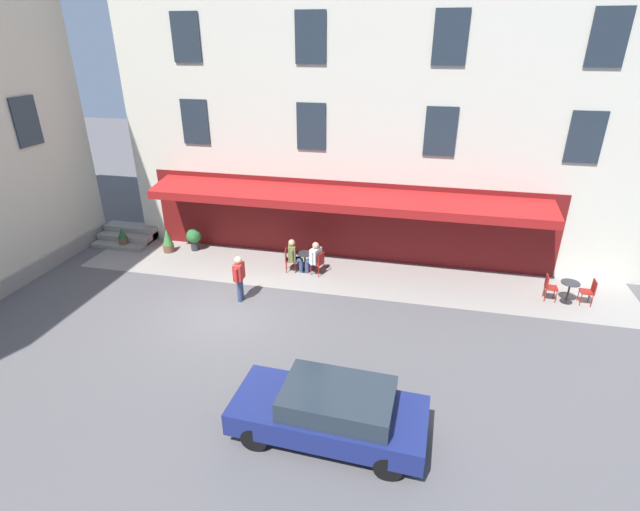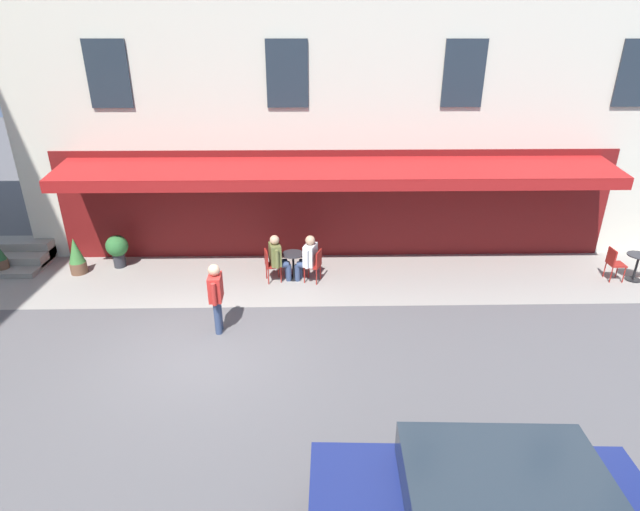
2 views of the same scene
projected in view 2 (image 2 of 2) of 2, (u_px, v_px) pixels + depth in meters
The scene contains 15 objects.
ground_plane at pixel (205, 350), 10.35m from camera, with size 70.00×70.00×0.00m, color #565456.
sidewalk_cafe_terrace at pixel (347, 277), 13.52m from camera, with size 20.50×3.20×0.01m, color gray.
back_alley_steps at pixel (9, 255), 14.33m from camera, with size 2.40×1.75×0.60m.
cafe_table_near_entrance at pixel (293, 262), 13.28m from camera, with size 0.60×0.60×0.75m.
cafe_chair_red_corner_left at pixel (315, 263), 13.08m from camera, with size 0.51×0.51×0.91m.
cafe_chair_red_corner_right at pixel (270, 263), 13.11m from camera, with size 0.48×0.48×0.91m.
cafe_table_mid_terrace at pixel (637, 264), 13.19m from camera, with size 0.60×0.60×0.75m.
cafe_chair_red_facing_street at pixel (614, 262), 13.18m from camera, with size 0.42×0.42×0.91m.
seated_patron_in_white at pixel (308, 257), 13.07m from camera, with size 0.63×0.64×1.32m.
seated_companion_in_olive at pixel (278, 257), 13.10m from camera, with size 0.61×0.66×1.32m.
walking_pedestrian_in_red at pixel (216, 293), 10.65m from camera, with size 0.29×0.68×1.64m.
potted_plant_under_sign at pixel (76, 256), 13.59m from camera, with size 0.45×0.45×1.04m.
potted_plant_entrance_left at pixel (0, 259), 13.61m from camera, with size 0.37×0.37×0.90m.
potted_plant_mid_terrace at pixel (117, 248), 13.95m from camera, with size 0.61×0.61×0.96m.
parked_car_navy at pixel (488, 508), 6.03m from camera, with size 4.37×1.97×1.33m.
Camera 2 is at (-2.25, 8.72, 5.99)m, focal length 27.51 mm.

